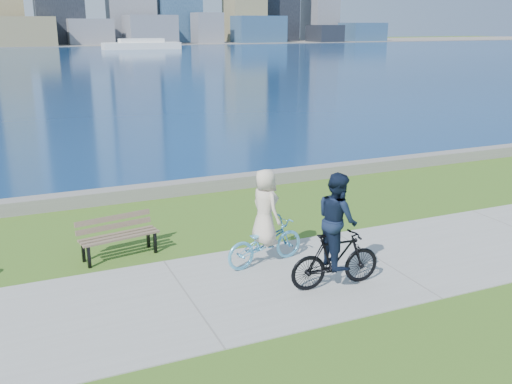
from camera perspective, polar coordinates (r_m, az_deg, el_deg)
ground at (r=10.10m, az=-6.66°, el=-10.60°), size 320.00×320.00×0.00m
concrete_path at (r=10.10m, az=-6.66°, el=-10.55°), size 80.00×3.50×0.02m
seawall at (r=15.69m, az=-13.36°, el=-0.26°), size 90.00×0.50×0.35m
bay_water at (r=80.81m, az=-22.22°, el=12.11°), size 320.00×131.00×0.01m
far_shore at (r=138.74m, az=-23.13°, el=13.40°), size 320.00×30.00×0.12m
ferry_far at (r=109.00m, az=-11.38°, el=14.23°), size 13.84×3.95×1.88m
park_bench at (r=11.93m, az=-13.69°, el=-3.99°), size 1.65×0.81×0.82m
cyclist_woman at (r=11.11m, az=0.91°, el=-3.76°), size 0.89×1.79×1.92m
cyclist_man at (r=10.19m, az=8.04°, el=-4.77°), size 0.68×1.74×2.12m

